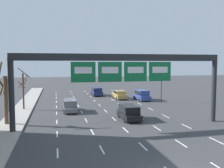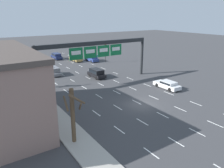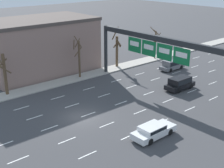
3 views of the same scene
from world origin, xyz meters
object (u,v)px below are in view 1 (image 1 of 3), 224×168
object	(u,v)px
suv_blue	(142,94)
tree_bare_third	(23,88)
sign_gantry	(122,69)
tree_bare_furthest	(6,96)
suv_black	(129,112)
traffic_light_mid_block	(214,91)
car_gold	(120,94)
traffic_light_near_gantry	(161,81)
suv_navy	(97,91)
suv_grey	(70,105)

from	to	relation	value
suv_blue	tree_bare_third	distance (m)	20.22
suv_blue	sign_gantry	bearing A→B (deg)	-115.71
sign_gantry	tree_bare_furthest	size ratio (longest dim) A/B	3.34
sign_gantry	suv_black	size ratio (longest dim) A/B	4.83
sign_gantry	traffic_light_mid_block	size ratio (longest dim) A/B	4.62
car_gold	tree_bare_furthest	size ratio (longest dim) A/B	0.73
sign_gantry	traffic_light_near_gantry	xyz separation A→B (m)	(10.54, 13.92, -2.47)
suv_black	suv_navy	bearing A→B (deg)	90.42
car_gold	suv_blue	world-z (taller)	suv_blue
car_gold	suv_blue	distance (m)	4.26
sign_gantry	suv_navy	bearing A→B (deg)	86.61
sign_gantry	suv_grey	xyz separation A→B (m)	(-4.81, 9.32, -5.10)
car_gold	suv_grey	xyz separation A→B (m)	(-9.69, -10.47, 0.11)
suv_navy	tree_bare_third	xyz separation A→B (m)	(-12.59, -13.20, 2.17)
suv_black	traffic_light_mid_block	world-z (taller)	traffic_light_mid_block
car_gold	tree_bare_furthest	distance (m)	23.54
sign_gantry	suv_black	bearing A→B (deg)	61.11
car_gold	tree_bare_third	size ratio (longest dim) A/B	0.82
suv_grey	traffic_light_near_gantry	bearing A→B (deg)	16.67
suv_blue	tree_bare_third	bearing A→B (deg)	-164.90
car_gold	traffic_light_near_gantry	world-z (taller)	traffic_light_near_gantry
suv_grey	tree_bare_furthest	xyz separation A→B (m)	(-7.01, -5.96, 2.18)
suv_black	suv_navy	world-z (taller)	suv_black
suv_navy	suv_blue	bearing A→B (deg)	-49.38
suv_navy	suv_black	bearing A→B (deg)	-89.58
car_gold	suv_black	size ratio (longest dim) A/B	1.05
car_gold	traffic_light_mid_block	bearing A→B (deg)	-73.07
suv_grey	traffic_light_mid_block	size ratio (longest dim) A/B	0.96
tree_bare_furthest	sign_gantry	bearing A→B (deg)	-15.87
suv_black	suv_grey	bearing A→B (deg)	135.70
tree_bare_furthest	suv_grey	bearing A→B (deg)	40.37
sign_gantry	traffic_light_near_gantry	bearing A→B (deg)	52.85
tree_bare_third	tree_bare_furthest	size ratio (longest dim) A/B	0.89
traffic_light_near_gantry	car_gold	bearing A→B (deg)	133.96
suv_blue	suv_navy	bearing A→B (deg)	130.62
car_gold	traffic_light_near_gantry	distance (m)	8.61
suv_black	suv_blue	size ratio (longest dim) A/B	0.97
suv_blue	car_gold	bearing A→B (deg)	144.02
suv_navy	traffic_light_near_gantry	xyz separation A→B (m)	(9.05, -11.33, 2.63)
suv_navy	tree_bare_third	bearing A→B (deg)	-133.63
suv_blue	traffic_light_mid_block	bearing A→B (deg)	-81.63
car_gold	traffic_light_mid_block	size ratio (longest dim) A/B	1.01
sign_gantry	car_gold	world-z (taller)	sign_gantry
suv_black	suv_grey	xyz separation A→B (m)	(-6.47, 6.31, -0.02)
suv_navy	traffic_light_mid_block	xyz separation A→B (m)	(9.34, -25.03, 2.47)
suv_black	suv_blue	bearing A→B (deg)	64.99
suv_grey	traffic_light_mid_block	distance (m)	18.27
suv_black	suv_blue	distance (m)	15.77
traffic_light_mid_block	tree_bare_furthest	xyz separation A→B (m)	(-22.66, 3.14, -0.29)
suv_grey	suv_navy	world-z (taller)	suv_grey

